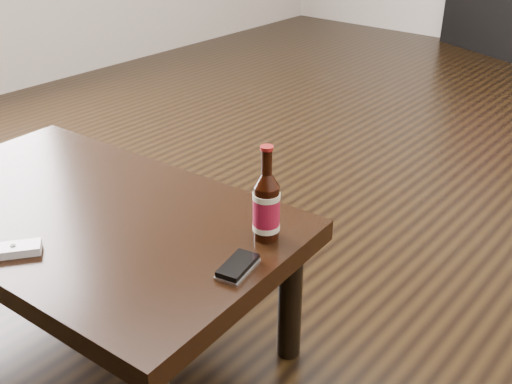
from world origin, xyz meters
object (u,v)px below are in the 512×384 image
Objects in this scene: coffee_table at (87,226)px; beer_bottle at (266,207)px; remote at (0,251)px; phone at (238,267)px.

coffee_table is 0.49m from beer_bottle.
coffee_table is 6.66× the size of remote.
remote is (-0.40, -0.43, -0.07)m from beer_bottle.
phone is (0.47, 0.04, 0.06)m from coffee_table.
beer_bottle is at bearing 22.95° from coffee_table.
phone reaches higher than coffee_table.
remote reaches higher than coffee_table.
phone is (0.04, -0.14, -0.07)m from beer_bottle.
beer_bottle reaches higher than remote.
beer_bottle reaches higher than coffee_table.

